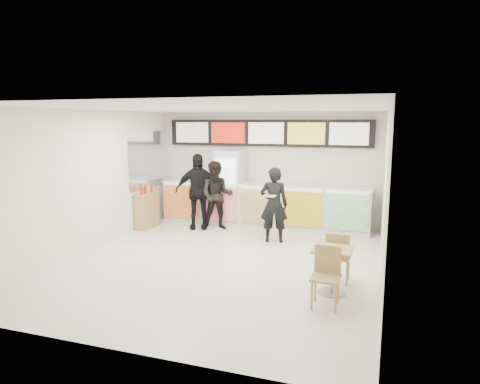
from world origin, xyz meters
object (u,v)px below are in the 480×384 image
at_px(drinks_fridge, 230,187).
at_px(customer_left, 217,195).
at_px(condiment_ledge, 147,210).
at_px(customer_main, 274,205).
at_px(customer_mid, 197,191).
at_px(cafe_table, 332,262).
at_px(service_counter, 263,205).

distance_m(drinks_fridge, customer_left, 0.68).
bearing_deg(condiment_ledge, customer_left, 15.01).
bearing_deg(customer_main, condiment_ledge, -14.65).
height_order(customer_mid, condiment_ledge, customer_mid).
height_order(drinks_fridge, cafe_table, drinks_fridge).
distance_m(service_counter, cafe_table, 4.58).
distance_m(service_counter, drinks_fridge, 1.03).
bearing_deg(customer_left, customer_main, -36.56).
distance_m(drinks_fridge, cafe_table, 5.14).
xyz_separation_m(service_counter, customer_mid, (-1.54, -0.74, 0.40)).
distance_m(drinks_fridge, customer_mid, 0.97).
distance_m(service_counter, customer_mid, 1.76).
xyz_separation_m(drinks_fridge, customer_mid, (-0.61, -0.76, -0.03)).
bearing_deg(customer_mid, service_counter, 6.69).
bearing_deg(cafe_table, customer_main, 125.29).
height_order(customer_left, condiment_ledge, customer_left).
bearing_deg(cafe_table, condiment_ledge, 154.20).
bearing_deg(service_counter, customer_left, -148.57).
height_order(service_counter, cafe_table, service_counter).
distance_m(drinks_fridge, customer_main, 2.09).
distance_m(customer_main, condiment_ledge, 3.48).
xyz_separation_m(drinks_fridge, cafe_table, (3.19, -4.01, -0.48)).
xyz_separation_m(drinks_fridge, customer_main, (1.57, -1.37, -0.13)).
xyz_separation_m(service_counter, condiment_ledge, (-2.82, -1.12, -0.10)).
relative_size(service_counter, condiment_ledge, 5.09).
bearing_deg(drinks_fridge, condiment_ledge, -149.01).
height_order(customer_left, cafe_table, customer_left).
bearing_deg(drinks_fridge, customer_mid, -128.56).
bearing_deg(drinks_fridge, customer_main, -41.11).
distance_m(customer_left, customer_mid, 0.51).
bearing_deg(customer_main, service_counter, -75.63).
bearing_deg(service_counter, condiment_ledge, -158.41).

